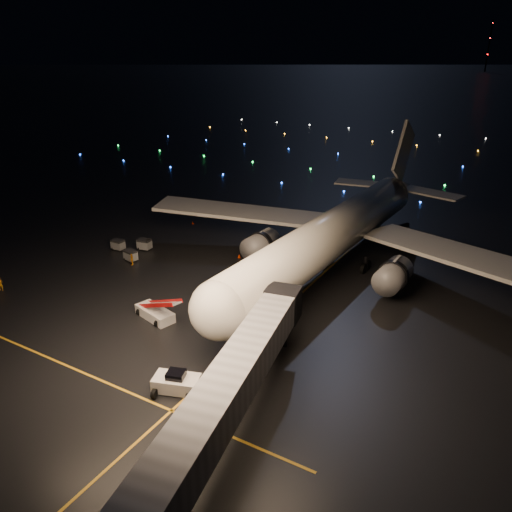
# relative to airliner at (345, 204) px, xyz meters

# --- Properties ---
(ground) EXTENTS (2000.00, 2000.00, 0.00)m
(ground) POSITION_rel_airliner_xyz_m (-12.47, 273.09, -8.42)
(ground) COLOR black
(ground) RESTS_ON ground
(lane_centre) EXTENTS (0.25, 80.00, 0.02)m
(lane_centre) POSITION_rel_airliner_xyz_m (-0.47, -11.91, -8.41)
(lane_centre) COLOR gold
(lane_centre) RESTS_ON ground
(lane_cross) EXTENTS (60.00, 0.25, 0.02)m
(lane_cross) POSITION_rel_airliner_xyz_m (-17.47, -36.91, -8.41)
(lane_cross) COLOR gold
(lane_cross) RESTS_ON ground
(airliner) EXTENTS (62.08, 59.25, 16.84)m
(airliner) POSITION_rel_airliner_xyz_m (0.00, 0.00, 0.00)
(airliner) COLOR white
(airliner) RESTS_ON ground
(pushback_tug) EXTENTS (4.46, 3.27, 1.91)m
(pushback_tug) POSITION_rel_airliner_xyz_m (-1.80, -34.51, -7.47)
(pushback_tug) COLOR silver
(pushback_tug) RESTS_ON ground
(belt_loader) EXTENTS (7.60, 3.84, 3.55)m
(belt_loader) POSITION_rel_airliner_xyz_m (-11.91, -25.69, -6.64)
(belt_loader) COLOR silver
(belt_loader) RESTS_ON ground
(crew_a) EXTENTS (0.77, 0.72, 1.76)m
(crew_a) POSITION_rel_airliner_xyz_m (-33.00, -30.03, -7.54)
(crew_a) COLOR orange
(crew_a) RESTS_ON ground
(crew_c) EXTENTS (0.79, 1.04, 1.65)m
(crew_c) POSITION_rel_airliner_xyz_m (-24.48, -15.94, -7.59)
(crew_c) COLOR orange
(crew_c) RESTS_ON ground
(safety_cone_0) EXTENTS (0.51, 0.51, 0.55)m
(safety_cone_0) POSITION_rel_airliner_xyz_m (-11.27, -10.49, -8.14)
(safety_cone_0) COLOR #ED2A00
(safety_cone_0) RESTS_ON ground
(safety_cone_1) EXTENTS (0.52, 0.52, 0.50)m
(safety_cone_1) POSITION_rel_airliner_xyz_m (-13.11, -2.88, -8.17)
(safety_cone_1) COLOR #ED2A00
(safety_cone_1) RESTS_ON ground
(safety_cone_2) EXTENTS (0.54, 0.54, 0.54)m
(safety_cone_2) POSITION_rel_airliner_xyz_m (-13.07, -6.26, -8.15)
(safety_cone_2) COLOR #ED2A00
(safety_cone_2) RESTS_ON ground
(safety_cone_3) EXTENTS (0.49, 0.49, 0.48)m
(safety_cone_3) POSITION_rel_airliner_xyz_m (-27.90, 2.46, -8.18)
(safety_cone_3) COLOR #ED2A00
(safety_cone_3) RESTS_ON ground
(radio_mast) EXTENTS (1.80, 1.80, 64.00)m
(radio_mast) POSITION_rel_airliner_xyz_m (-72.47, 713.09, 23.58)
(radio_mast) COLOR black
(radio_mast) RESTS_ON ground
(taxiway_lights) EXTENTS (164.00, 92.00, 0.36)m
(taxiway_lights) POSITION_rel_airliner_xyz_m (-12.47, 79.09, -8.24)
(taxiway_lights) COLOR black
(taxiway_lights) RESTS_ON ground
(baggage_cart_0) EXTENTS (2.07, 1.65, 1.56)m
(baggage_cart_0) POSITION_rel_airliner_xyz_m (-25.76, -14.86, -7.64)
(baggage_cart_0) COLOR gray
(baggage_cart_0) RESTS_ON ground
(baggage_cart_1) EXTENTS (1.83, 1.30, 1.54)m
(baggage_cart_1) POSITION_rel_airliner_xyz_m (-30.31, -12.68, -7.65)
(baggage_cart_1) COLOR gray
(baggage_cart_1) RESTS_ON ground
(baggage_cart_2) EXTENTS (2.07, 1.59, 1.62)m
(baggage_cart_2) POSITION_rel_airliner_xyz_m (-26.95, -10.65, -7.61)
(baggage_cart_2) COLOR gray
(baggage_cart_2) RESTS_ON ground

